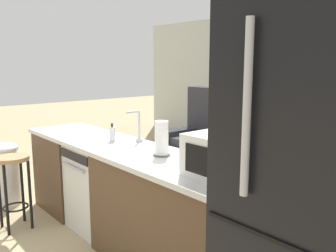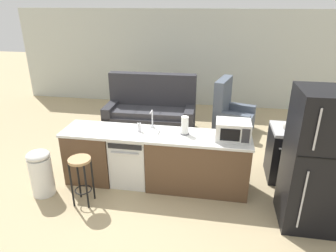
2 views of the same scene
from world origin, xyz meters
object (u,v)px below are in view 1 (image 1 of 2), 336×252
(soap_bottle, at_px, (112,134))
(paper_towel_roll, at_px, (162,139))
(microwave, at_px, (226,157))
(bar_stool, at_px, (13,177))
(trash_bin, at_px, (4,173))
(couch, at_px, (232,152))
(dishwasher, at_px, (103,187))

(soap_bottle, bearing_deg, paper_towel_roll, 1.58)
(microwave, distance_m, bar_stool, 2.28)
(microwave, distance_m, soap_bottle, 1.43)
(trash_bin, relative_size, couch, 0.37)
(soap_bottle, xyz_separation_m, trash_bin, (-1.40, -0.61, -0.59))
(dishwasher, xyz_separation_m, trash_bin, (-1.26, -0.57, -0.04))
(dishwasher, height_order, bar_stool, dishwasher)
(dishwasher, distance_m, microwave, 1.69)
(couch, bearing_deg, dishwasher, -85.74)
(microwave, xyz_separation_m, soap_bottle, (-1.43, 0.04, -0.07))
(dishwasher, height_order, soap_bottle, soap_bottle)
(microwave, height_order, soap_bottle, microwave)
(bar_stool, xyz_separation_m, couch, (0.38, 2.88, -0.14))
(paper_towel_roll, relative_size, soap_bottle, 1.60)
(dishwasher, height_order, couch, couch)
(dishwasher, xyz_separation_m, microwave, (1.57, -0.00, 0.62))
(paper_towel_roll, distance_m, soap_bottle, 0.71)
(bar_stool, height_order, trash_bin, same)
(microwave, height_order, paper_towel_roll, paper_towel_roll)
(couch, bearing_deg, microwave, -51.75)
(dishwasher, height_order, microwave, microwave)
(microwave, bearing_deg, bar_stool, -162.12)
(bar_stool, distance_m, trash_bin, 0.74)
(dishwasher, relative_size, couch, 0.42)
(dishwasher, xyz_separation_m, bar_stool, (-0.54, -0.68, 0.11))
(paper_towel_roll, bearing_deg, dishwasher, -176.30)
(trash_bin, bearing_deg, dishwasher, 24.55)
(dishwasher, distance_m, bar_stool, 0.88)
(couch, bearing_deg, soap_bottle, -81.89)
(microwave, height_order, couch, couch)
(paper_towel_roll, xyz_separation_m, soap_bottle, (-0.71, -0.02, -0.07))
(bar_stool, relative_size, trash_bin, 1.00)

